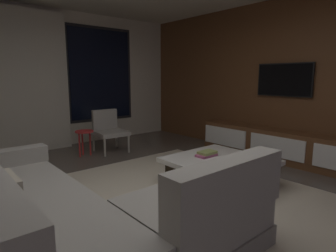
# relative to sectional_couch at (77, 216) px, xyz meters

# --- Properties ---
(floor) EXTENTS (9.20, 9.20, 0.00)m
(floor) POSITION_rel_sectional_couch_xyz_m (0.85, 0.06, -0.29)
(floor) COLOR #564C44
(back_wall_with_window) EXTENTS (6.60, 0.30, 2.70)m
(back_wall_with_window) POSITION_rel_sectional_couch_xyz_m (0.79, 3.68, 1.05)
(back_wall_with_window) COLOR beige
(back_wall_with_window) RESTS_ON floor
(media_wall) EXTENTS (0.12, 7.80, 2.70)m
(media_wall) POSITION_rel_sectional_couch_xyz_m (3.91, 0.06, 1.06)
(media_wall) COLOR brown
(media_wall) RESTS_ON floor
(area_rug) EXTENTS (3.20, 3.80, 0.01)m
(area_rug) POSITION_rel_sectional_couch_xyz_m (1.20, -0.04, -0.28)
(area_rug) COLOR beige
(area_rug) RESTS_ON floor
(sectional_couch) EXTENTS (1.98, 2.50, 0.82)m
(sectional_couch) POSITION_rel_sectional_couch_xyz_m (0.00, 0.00, 0.00)
(sectional_couch) COLOR gray
(sectional_couch) RESTS_ON floor
(coffee_table) EXTENTS (1.16, 1.16, 0.36)m
(coffee_table) POSITION_rel_sectional_couch_xyz_m (1.97, 0.14, -0.10)
(coffee_table) COLOR black
(coffee_table) RESTS_ON floor
(book_stack_on_coffee_table) EXTENTS (0.28, 0.16, 0.07)m
(book_stack_on_coffee_table) POSITION_rel_sectional_couch_xyz_m (1.94, 0.34, 0.10)
(book_stack_on_coffee_table) COLOR #A44A73
(book_stack_on_coffee_table) RESTS_ON coffee_table
(accent_chair_near_window) EXTENTS (0.57, 0.59, 0.78)m
(accent_chair_near_window) POSITION_rel_sectional_couch_xyz_m (1.76, 2.67, 0.14)
(accent_chair_near_window) COLOR #B2ADA0
(accent_chair_near_window) RESTS_ON floor
(side_stool) EXTENTS (0.32, 0.32, 0.46)m
(side_stool) POSITION_rel_sectional_couch_xyz_m (1.25, 2.62, 0.08)
(side_stool) COLOR red
(side_stool) RESTS_ON floor
(media_console) EXTENTS (0.46, 3.10, 0.52)m
(media_console) POSITION_rel_sectional_couch_xyz_m (3.62, 0.11, -0.04)
(media_console) COLOR brown
(media_console) RESTS_ON floor
(mounted_tv) EXTENTS (0.05, 0.96, 0.56)m
(mounted_tv) POSITION_rel_sectional_couch_xyz_m (3.80, 0.31, 1.06)
(mounted_tv) COLOR black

